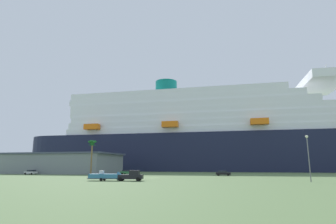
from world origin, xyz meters
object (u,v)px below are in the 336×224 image
palm_tree (92,146)px  parked_car_green_wagon (127,172)px  cruise_ship (212,138)px  street_lamp (308,152)px  parked_car_black_coupe (223,173)px  pickup_truck (131,176)px  parked_car_silver_sedan (31,172)px  small_boat_on_trailer (108,176)px

palm_tree → parked_car_green_wagon: (7.49, 11.21, -8.47)m
cruise_ship → palm_tree: 74.55m
street_lamp → parked_car_black_coupe: bearing=128.1°
pickup_truck → parked_car_green_wagon: (-17.63, 34.70, -0.21)m
parked_car_silver_sedan → parked_car_black_coupe: (65.66, 8.85, -0.00)m
small_boat_on_trailer → parked_car_green_wagon: bearing=109.5°
pickup_truck → parked_car_black_coupe: bearing=64.3°
street_lamp → parked_car_silver_sedan: (-85.63, 16.65, -5.14)m
parked_car_green_wagon → pickup_truck: bearing=-63.1°
street_lamp → pickup_truck: bearing=-168.1°
cruise_ship → parked_car_green_wagon: bearing=-111.3°
parked_car_black_coupe → parked_car_silver_sedan: bearing=-172.3°
parked_car_green_wagon → parked_car_black_coupe: same height
small_boat_on_trailer → pickup_truck: bearing=12.0°
small_boat_on_trailer → street_lamp: street_lamp is taller
street_lamp → parked_car_green_wagon: street_lamp is taller
palm_tree → parked_car_black_coupe: palm_tree is taller
small_boat_on_trailer → street_lamp: (40.85, 8.61, 5.02)m
palm_tree → street_lamp: size_ratio=1.21×
cruise_ship → small_boat_on_trailer: (-9.41, -92.50, -16.42)m
parked_car_black_coupe → cruise_ship: bearing=101.1°
parked_car_green_wagon → street_lamp: bearing=-26.9°
parked_car_silver_sedan → parked_car_black_coupe: same height
small_boat_on_trailer → palm_tree: bearing=129.4°
small_boat_on_trailer → cruise_ship: bearing=84.2°
small_boat_on_trailer → parked_car_silver_sedan: (-44.78, 25.25, -0.12)m
cruise_ship → parked_car_black_coupe: cruise_ship is taller
parked_car_silver_sedan → parked_car_green_wagon: bearing=18.1°
street_lamp → small_boat_on_trailer: bearing=-168.1°
street_lamp → palm_tree: bearing=165.4°
small_boat_on_trailer → street_lamp: bearing=11.9°
parked_car_black_coupe → parked_car_green_wagon: bearing=177.2°
cruise_ship → parked_car_black_coupe: bearing=-78.9°
parked_car_green_wagon → parked_car_black_coupe: (33.55, -1.65, -0.00)m
parked_car_green_wagon → small_boat_on_trailer: bearing=-70.5°
cruise_ship → palm_tree: size_ratio=19.39×
palm_tree → parked_car_silver_sedan: (-24.62, 0.71, -8.47)m
parked_car_black_coupe → palm_tree: bearing=-166.9°
small_boat_on_trailer → parked_car_green_wagon: size_ratio=1.79×
pickup_truck → street_lamp: bearing=11.9°
parked_car_silver_sedan → parked_car_green_wagon: (32.11, 10.51, 0.00)m
parked_car_green_wagon → parked_car_silver_sedan: bearing=-161.9°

